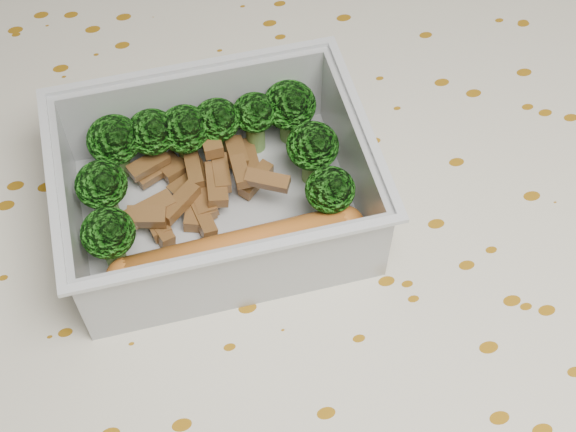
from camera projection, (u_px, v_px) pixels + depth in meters
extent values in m
cube|color=brown|center=(289.00, 272.00, 0.45)|extent=(1.40, 0.90, 0.04)
cube|color=silver|center=(290.00, 250.00, 0.43)|extent=(1.46, 0.96, 0.01)
cube|color=silver|center=(220.00, 214.00, 0.44)|extent=(0.15, 0.12, 0.00)
cube|color=silver|center=(196.00, 106.00, 0.44)|extent=(0.15, 0.01, 0.05)
cube|color=silver|center=(239.00, 276.00, 0.38)|extent=(0.15, 0.01, 0.05)
cube|color=silver|center=(353.00, 157.00, 0.42)|extent=(0.01, 0.11, 0.05)
cube|color=silver|center=(72.00, 213.00, 0.40)|extent=(0.01, 0.11, 0.05)
cube|color=silver|center=(190.00, 67.00, 0.43)|extent=(0.16, 0.01, 0.00)
cube|color=silver|center=(238.00, 254.00, 0.36)|extent=(0.16, 0.01, 0.00)
cube|color=silver|center=(364.00, 122.00, 0.40)|extent=(0.01, 0.12, 0.00)
cube|color=silver|center=(51.00, 184.00, 0.38)|extent=(0.01, 0.12, 0.00)
cylinder|color=#608C3F|center=(120.00, 162.00, 0.44)|extent=(0.01, 0.01, 0.02)
ellipsoid|color=#2B831C|center=(114.00, 140.00, 0.43)|extent=(0.03, 0.03, 0.02)
cylinder|color=#608C3F|center=(156.00, 154.00, 0.45)|extent=(0.01, 0.01, 0.02)
ellipsoid|color=#2B831C|center=(152.00, 132.00, 0.43)|extent=(0.03, 0.03, 0.02)
cylinder|color=#608C3F|center=(188.00, 151.00, 0.45)|extent=(0.01, 0.01, 0.02)
ellipsoid|color=#2B831C|center=(185.00, 129.00, 0.43)|extent=(0.03, 0.03, 0.02)
cylinder|color=#608C3F|center=(219.00, 142.00, 0.45)|extent=(0.01, 0.01, 0.02)
ellipsoid|color=#2B831C|center=(217.00, 120.00, 0.43)|extent=(0.03, 0.03, 0.02)
cylinder|color=#608C3F|center=(256.00, 135.00, 0.45)|extent=(0.01, 0.01, 0.02)
ellipsoid|color=#2B831C|center=(254.00, 113.00, 0.44)|extent=(0.02, 0.02, 0.02)
cylinder|color=#608C3F|center=(289.00, 127.00, 0.46)|extent=(0.01, 0.01, 0.02)
ellipsoid|color=#2B831C|center=(289.00, 105.00, 0.44)|extent=(0.03, 0.03, 0.03)
cylinder|color=#608C3F|center=(108.00, 206.00, 0.43)|extent=(0.01, 0.01, 0.02)
ellipsoid|color=#2B831C|center=(101.00, 184.00, 0.41)|extent=(0.03, 0.03, 0.02)
cylinder|color=#608C3F|center=(312.00, 168.00, 0.44)|extent=(0.01, 0.01, 0.02)
ellipsoid|color=#2B831C|center=(313.00, 146.00, 0.42)|extent=(0.03, 0.03, 0.02)
cylinder|color=#608C3F|center=(115.00, 253.00, 0.41)|extent=(0.01, 0.01, 0.02)
ellipsoid|color=#2B831C|center=(108.00, 233.00, 0.39)|extent=(0.03, 0.03, 0.02)
cylinder|color=#608C3F|center=(329.00, 211.00, 0.42)|extent=(0.01, 0.01, 0.02)
ellipsoid|color=#2B831C|center=(330.00, 190.00, 0.41)|extent=(0.03, 0.03, 0.02)
cube|color=brown|center=(199.00, 172.00, 0.44)|extent=(0.01, 0.02, 0.01)
cube|color=brown|center=(204.00, 199.00, 0.43)|extent=(0.01, 0.02, 0.01)
cube|color=brown|center=(190.00, 186.00, 0.44)|extent=(0.02, 0.02, 0.01)
cube|color=brown|center=(179.00, 203.00, 0.42)|extent=(0.03, 0.02, 0.01)
cube|color=brown|center=(241.00, 171.00, 0.42)|extent=(0.01, 0.02, 0.01)
cube|color=brown|center=(256.00, 180.00, 0.44)|extent=(0.02, 0.02, 0.01)
cube|color=brown|center=(194.00, 168.00, 0.43)|extent=(0.01, 0.02, 0.01)
cube|color=brown|center=(179.00, 168.00, 0.44)|extent=(0.02, 0.02, 0.01)
cube|color=brown|center=(267.00, 180.00, 0.42)|extent=(0.02, 0.02, 0.01)
cube|color=brown|center=(202.00, 202.00, 0.43)|extent=(0.01, 0.02, 0.01)
cube|color=brown|center=(216.00, 184.00, 0.43)|extent=(0.01, 0.03, 0.01)
cube|color=brown|center=(249.00, 159.00, 0.45)|extent=(0.01, 0.03, 0.01)
cube|color=brown|center=(157.00, 221.00, 0.42)|extent=(0.01, 0.02, 0.01)
cube|color=brown|center=(158.00, 169.00, 0.44)|extent=(0.03, 0.02, 0.01)
cube|color=brown|center=(148.00, 211.00, 0.42)|extent=(0.03, 0.02, 0.01)
cube|color=brown|center=(160.00, 230.00, 0.42)|extent=(0.01, 0.02, 0.01)
cube|color=brown|center=(196.00, 210.00, 0.43)|extent=(0.02, 0.03, 0.01)
cube|color=brown|center=(235.00, 151.00, 0.44)|extent=(0.01, 0.02, 0.01)
cube|color=brown|center=(147.00, 217.00, 0.41)|extent=(0.02, 0.02, 0.01)
cube|color=brown|center=(210.00, 137.00, 0.43)|extent=(0.01, 0.02, 0.01)
cube|color=brown|center=(149.00, 164.00, 0.44)|extent=(0.02, 0.02, 0.01)
cube|color=brown|center=(221.00, 173.00, 0.43)|extent=(0.01, 0.02, 0.01)
cube|color=brown|center=(186.00, 185.00, 0.44)|extent=(0.02, 0.02, 0.01)
cube|color=brown|center=(204.00, 220.00, 0.42)|extent=(0.01, 0.02, 0.01)
cylinder|color=orange|center=(238.00, 251.00, 0.41)|extent=(0.11, 0.02, 0.02)
sphere|color=orange|center=(344.00, 226.00, 0.42)|extent=(0.02, 0.02, 0.02)
sphere|color=orange|center=(127.00, 278.00, 0.40)|extent=(0.02, 0.02, 0.02)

